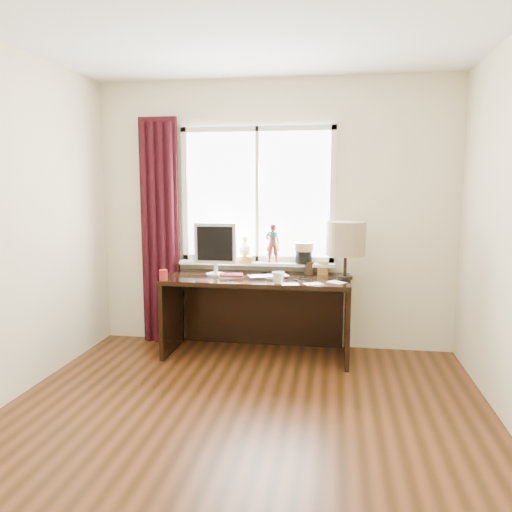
% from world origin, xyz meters
% --- Properties ---
extents(floor, '(3.50, 4.00, 0.00)m').
position_xyz_m(floor, '(0.00, 0.00, 0.00)').
color(floor, '#5C2D14').
rests_on(floor, ground).
extents(ceiling, '(3.50, 4.00, 0.00)m').
position_xyz_m(ceiling, '(0.00, 0.00, 2.60)').
color(ceiling, white).
rests_on(ceiling, wall_back).
extents(wall_back, '(3.50, 0.00, 2.60)m').
position_xyz_m(wall_back, '(0.00, 2.00, 1.30)').
color(wall_back, beige).
rests_on(wall_back, ground).
extents(wall_front, '(3.50, 0.00, 2.60)m').
position_xyz_m(wall_front, '(0.00, -2.00, 1.30)').
color(wall_front, beige).
rests_on(wall_front, ground).
extents(laptop, '(0.42, 0.35, 0.03)m').
position_xyz_m(laptop, '(0.01, 1.58, 0.76)').
color(laptop, silver).
rests_on(laptop, desk).
extents(mug, '(0.15, 0.15, 0.11)m').
position_xyz_m(mug, '(0.13, 1.36, 0.80)').
color(mug, white).
rests_on(mug, desk).
extents(red_cup, '(0.07, 0.07, 0.10)m').
position_xyz_m(red_cup, '(-0.90, 1.33, 0.80)').
color(red_cup, maroon).
rests_on(red_cup, desk).
extents(window, '(1.52, 0.22, 1.40)m').
position_xyz_m(window, '(-0.14, 1.95, 1.31)').
color(window, white).
rests_on(window, ground).
extents(curtain, '(0.38, 0.09, 2.25)m').
position_xyz_m(curtain, '(-1.13, 1.91, 1.12)').
color(curtain, black).
rests_on(curtain, floor).
extents(desk, '(1.70, 0.70, 0.75)m').
position_xyz_m(desk, '(-0.10, 1.73, 0.51)').
color(desk, black).
rests_on(desk, floor).
extents(monitor, '(0.40, 0.18, 0.49)m').
position_xyz_m(monitor, '(-0.50, 1.67, 1.03)').
color(monitor, beige).
rests_on(monitor, desk).
extents(notebook_stack, '(0.26, 0.23, 0.03)m').
position_xyz_m(notebook_stack, '(-0.34, 1.57, 0.77)').
color(notebook_stack, beige).
rests_on(notebook_stack, desk).
extents(brush_holder, '(0.09, 0.09, 0.25)m').
position_xyz_m(brush_holder, '(0.37, 1.85, 0.81)').
color(brush_holder, black).
rests_on(brush_holder, desk).
extents(icon_frame, '(0.10, 0.04, 0.13)m').
position_xyz_m(icon_frame, '(0.50, 1.84, 0.81)').
color(icon_frame, gold).
rests_on(icon_frame, desk).
extents(table_lamp, '(0.35, 0.35, 0.52)m').
position_xyz_m(table_lamp, '(0.70, 1.64, 1.11)').
color(table_lamp, black).
rests_on(table_lamp, desk).
extents(loose_papers, '(0.57, 0.31, 0.00)m').
position_xyz_m(loose_papers, '(0.43, 1.39, 0.75)').
color(loose_papers, white).
rests_on(loose_papers, desk).
extents(desk_cables, '(0.52, 0.45, 0.01)m').
position_xyz_m(desk_cables, '(0.19, 1.60, 0.75)').
color(desk_cables, black).
rests_on(desk_cables, desk).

